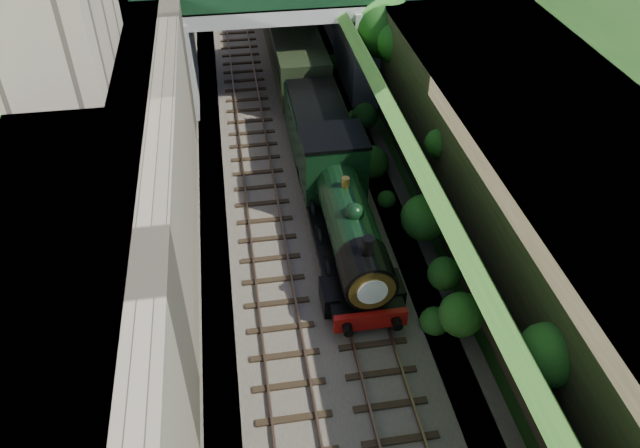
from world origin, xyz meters
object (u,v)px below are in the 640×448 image
(road_bridge, at_px, (292,26))
(locomotive, at_px, (345,216))
(tree, at_px, (386,27))
(tender, at_px, (318,132))

(road_bridge, relative_size, locomotive, 1.56)
(road_bridge, height_order, tree, road_bridge)
(locomotive, distance_m, tender, 7.37)
(tender, bearing_deg, road_bridge, 91.86)
(road_bridge, distance_m, locomotive, 15.40)
(locomotive, relative_size, tender, 1.70)
(tree, relative_size, tender, 1.10)
(tender, bearing_deg, locomotive, -90.00)
(tree, height_order, locomotive, tree)
(tree, distance_m, locomotive, 14.00)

